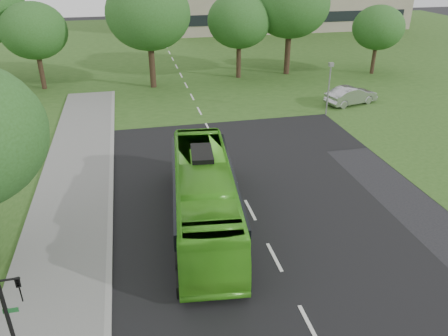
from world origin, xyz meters
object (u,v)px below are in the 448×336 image
bus (204,196)px  sedan (351,95)px  tree_park_a (34,31)px  tree_park_b (148,14)px  traffic_light (13,316)px  camera_pole (329,82)px  tree_park_d (291,4)px  tree_park_c (239,21)px  tree_park_e (378,28)px

bus → sedan: 22.30m
tree_park_a → tree_park_b: size_ratio=0.79×
traffic_light → tree_park_b: bearing=67.5°
camera_pole → sedan: bearing=45.2°
tree_park_a → tree_park_d: 25.09m
bus → sedan: bus is taller
tree_park_a → bus: (11.14, -26.50, -3.87)m
tree_park_a → sedan: bearing=-21.8°
tree_park_c → tree_park_d: (5.52, 0.44, 1.40)m
tree_park_e → traffic_light: size_ratio=1.66×
tree_park_e → camera_pole: size_ratio=1.66×
tree_park_a → camera_pole: size_ratio=1.88×
tree_park_c → tree_park_e: (14.68, -1.52, -0.93)m
tree_park_b → tree_park_e: bearing=0.4°
tree_park_b → tree_park_c: 9.28m
traffic_light → tree_park_e: bearing=35.7°
tree_park_b → camera_pole: (13.22, -11.25, -4.13)m
tree_park_a → sedan: size_ratio=1.70×
tree_park_b → sedan: tree_park_b is taller
tree_park_c → camera_pole: size_ratio=1.99×
tree_park_a → bus: bearing=-67.2°
tree_park_b → camera_pole: tree_park_b is taller
tree_park_c → camera_pole: (4.16, -12.94, -3.01)m
bus → tree_park_a: bearing=118.9°
tree_park_c → tree_park_d: tree_park_d is taller
bus → camera_pole: bearing=53.3°
sedan → tree_park_c: bearing=19.6°
tree_park_c → tree_park_b: bearing=-169.4°
tree_park_e → bus: size_ratio=0.62×
tree_park_b → bus: (0.69, -24.80, -5.30)m
tree_park_b → sedan: (16.49, -9.09, -6.11)m
tree_park_e → camera_pole: tree_park_e is taller
tree_park_a → tree_park_e: 34.23m
sedan → camera_pole: size_ratio=1.11×
tree_park_e → tree_park_d: bearing=167.9°
tree_park_a → tree_park_b: tree_park_b is taller
sedan → tree_park_a: bearing=53.2°
sedan → tree_park_b: bearing=46.1°
tree_park_d → tree_park_b: bearing=-171.7°
tree_park_c → camera_pole: bearing=-72.2°
bus → sedan: size_ratio=2.42×
tree_park_d → bus: (-13.89, -26.93, -5.59)m
tree_park_d → tree_park_e: (9.16, -1.96, -2.34)m
tree_park_b → tree_park_d: (14.58, 2.13, 0.29)m
sedan → tree_park_d: bearing=-5.3°
camera_pole → tree_park_a: bearing=163.1°
tree_park_e → sedan: (-7.25, -9.26, -4.06)m
tree_park_c → tree_park_e: bearing=-5.9°
tree_park_c → traffic_light: bearing=-114.4°
tree_park_a → camera_pole: bearing=-28.7°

